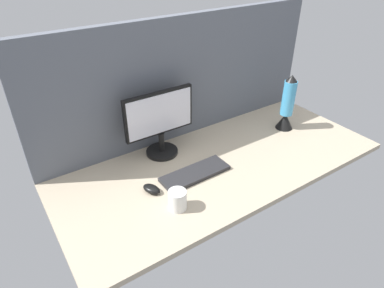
# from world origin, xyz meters

# --- Properties ---
(ground_plane) EXTENTS (1.80, 0.80, 0.03)m
(ground_plane) POSITION_xyz_m (0.00, 0.00, -0.01)
(ground_plane) COLOR tan
(cubicle_wall_back) EXTENTS (1.80, 0.05, 0.71)m
(cubicle_wall_back) POSITION_xyz_m (0.00, 0.38, 0.36)
(cubicle_wall_back) COLOR #565B66
(cubicle_wall_back) RESTS_ON ground_plane
(monitor) EXTENTS (0.40, 0.18, 0.37)m
(monitor) POSITION_xyz_m (-0.23, 0.25, 0.21)
(monitor) COLOR black
(monitor) RESTS_ON ground_plane
(keyboard) EXTENTS (0.37, 0.13, 0.02)m
(keyboard) POSITION_xyz_m (-0.19, -0.03, 0.01)
(keyboard) COLOR #262628
(keyboard) RESTS_ON ground_plane
(mouse) EXTENTS (0.09, 0.11, 0.03)m
(mouse) POSITION_xyz_m (-0.44, -0.02, 0.02)
(mouse) COLOR black
(mouse) RESTS_ON ground_plane
(mug_ceramic_white) EXTENTS (0.08, 0.08, 0.10)m
(mug_ceramic_white) POSITION_xyz_m (-0.39, -0.19, 0.05)
(mug_ceramic_white) COLOR white
(mug_ceramic_white) RESTS_ON ground_plane
(lava_lamp) EXTENTS (0.11, 0.11, 0.36)m
(lava_lamp) POSITION_xyz_m (0.57, 0.06, 0.15)
(lava_lamp) COLOR black
(lava_lamp) RESTS_ON ground_plane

